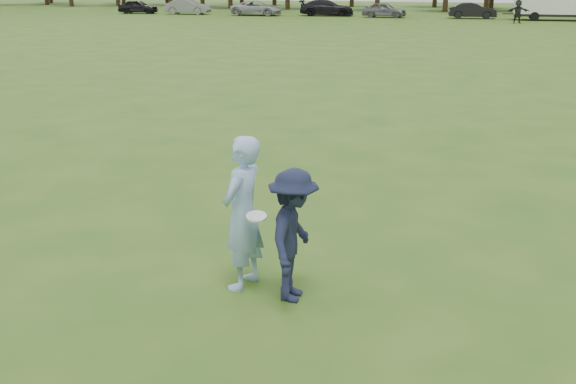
# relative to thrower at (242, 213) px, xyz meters

# --- Properties ---
(ground) EXTENTS (200.00, 200.00, 0.00)m
(ground) POSITION_rel_thrower_xyz_m (0.44, -0.50, -1.05)
(ground) COLOR #2E5818
(ground) RESTS_ON ground
(thrower) EXTENTS (0.63, 0.85, 2.11)m
(thrower) POSITION_rel_thrower_xyz_m (0.00, 0.00, 0.00)
(thrower) COLOR #9AC0EE
(thrower) RESTS_ON ground
(defender) EXTENTS (0.68, 1.16, 1.77)m
(defender) POSITION_rel_thrower_xyz_m (0.75, -0.17, -0.17)
(defender) COLOR #191F38
(defender) RESTS_ON ground
(player_far_d) EXTENTS (1.90, 0.87, 1.98)m
(player_far_d) POSITION_rel_thrower_xyz_m (5.84, 54.98, -0.07)
(player_far_d) COLOR black
(player_far_d) RESTS_ON ground
(car_a) EXTENTS (4.34, 2.18, 1.42)m
(car_a) POSITION_rel_thrower_xyz_m (-32.76, 59.78, -0.34)
(car_a) COLOR black
(car_a) RESTS_ON ground
(car_b) EXTENTS (4.78, 1.92, 1.55)m
(car_b) POSITION_rel_thrower_xyz_m (-27.01, 59.80, -0.28)
(car_b) COLOR slate
(car_b) RESTS_ON ground
(car_c) EXTENTS (5.26, 2.48, 1.45)m
(car_c) POSITION_rel_thrower_xyz_m (-19.30, 59.59, -0.33)
(car_c) COLOR #A3A2A6
(car_c) RESTS_ON ground
(car_d) EXTENTS (5.69, 2.89, 1.58)m
(car_d) POSITION_rel_thrower_xyz_m (-12.32, 60.98, -0.26)
(car_d) COLOR black
(car_d) RESTS_ON ground
(car_e) EXTENTS (4.41, 2.10, 1.45)m
(car_e) POSITION_rel_thrower_xyz_m (-6.32, 59.91, -0.33)
(car_e) COLOR slate
(car_e) RESTS_ON ground
(car_f) EXTENTS (4.60, 2.01, 1.47)m
(car_f) POSITION_rel_thrower_xyz_m (1.98, 60.47, -0.32)
(car_f) COLOR black
(car_f) RESTS_ON ground
(disc_in_play) EXTENTS (0.27, 0.28, 0.09)m
(disc_in_play) POSITION_rel_thrower_xyz_m (0.28, -0.26, 0.07)
(disc_in_play) COLOR white
(disc_in_play) RESTS_ON ground
(cargo_trailer) EXTENTS (9.00, 2.75, 3.20)m
(cargo_trailer) POSITION_rel_thrower_xyz_m (9.67, 59.70, 0.72)
(cargo_trailer) COLOR white
(cargo_trailer) RESTS_ON ground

